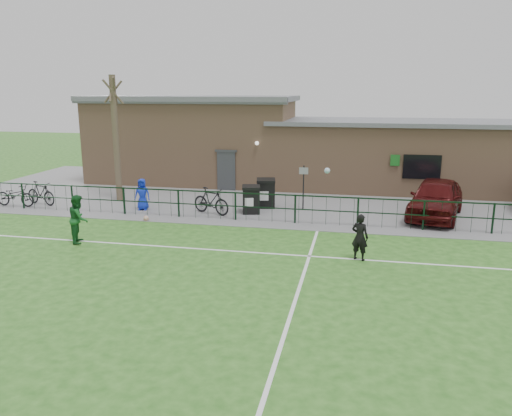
% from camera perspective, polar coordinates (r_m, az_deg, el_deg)
% --- Properties ---
extents(ground, '(90.00, 90.00, 0.00)m').
position_cam_1_polar(ground, '(13.22, -4.50, -10.48)').
color(ground, '#275B1A').
rests_on(ground, ground).
extents(paving_strip, '(34.00, 13.00, 0.02)m').
position_cam_1_polar(paving_strip, '(25.88, 3.84, 1.52)').
color(paving_strip, slate).
rests_on(paving_strip, ground).
extents(pitch_line_touch, '(28.00, 0.10, 0.01)m').
position_cam_1_polar(pitch_line_touch, '(20.40, 1.61, -1.74)').
color(pitch_line_touch, white).
rests_on(pitch_line_touch, ground).
extents(pitch_line_mid, '(28.00, 0.10, 0.01)m').
position_cam_1_polar(pitch_line_mid, '(16.84, -0.70, -5.07)').
color(pitch_line_mid, white).
rests_on(pitch_line_mid, ground).
extents(pitch_line_perp, '(0.10, 16.00, 0.01)m').
position_cam_1_polar(pitch_line_perp, '(12.84, 4.27, -11.21)').
color(pitch_line_perp, white).
rests_on(pitch_line_perp, ground).
extents(perimeter_fence, '(28.00, 0.10, 1.20)m').
position_cam_1_polar(perimeter_fence, '(20.45, 1.72, 0.01)').
color(perimeter_fence, black).
rests_on(perimeter_fence, ground).
extents(bare_tree, '(0.30, 0.30, 6.00)m').
position_cam_1_polar(bare_tree, '(24.99, -15.71, 7.56)').
color(bare_tree, '#4C3E2E').
rests_on(bare_tree, ground).
extents(wheelie_bin_left, '(0.97, 1.05, 1.22)m').
position_cam_1_polar(wheelie_bin_left, '(23.03, 1.14, 1.62)').
color(wheelie_bin_left, black).
rests_on(wheelie_bin_left, paving_strip).
extents(wheelie_bin_right, '(0.90, 0.98, 1.12)m').
position_cam_1_polar(wheelie_bin_right, '(21.94, -0.55, 0.89)').
color(wheelie_bin_right, black).
rests_on(wheelie_bin_right, paving_strip).
extents(sign_post, '(0.08, 0.08, 2.00)m').
position_cam_1_polar(sign_post, '(22.63, 5.43, 2.36)').
color(sign_post, black).
rests_on(sign_post, paving_strip).
extents(car_maroon, '(3.09, 5.15, 1.64)m').
position_cam_1_polar(car_maroon, '(22.49, 19.87, 1.07)').
color(car_maroon, '#440C0C').
rests_on(car_maroon, paving_strip).
extents(bicycle_a, '(1.96, 0.71, 1.02)m').
position_cam_1_polar(bicycle_a, '(25.75, -25.83, 1.31)').
color(bicycle_a, black).
rests_on(bicycle_a, paving_strip).
extents(bicycle_b, '(1.91, 1.04, 1.10)m').
position_cam_1_polar(bicycle_b, '(25.58, -23.38, 1.57)').
color(bicycle_b, black).
rests_on(bicycle_b, paving_strip).
extents(bicycle_d, '(2.00, 1.27, 1.16)m').
position_cam_1_polar(bicycle_d, '(21.79, -5.16, 0.81)').
color(bicycle_d, black).
rests_on(bicycle_d, paving_strip).
extents(spectator_child, '(0.75, 0.55, 1.42)m').
position_cam_1_polar(spectator_child, '(23.03, -12.87, 1.54)').
color(spectator_child, '#142DC4').
rests_on(spectator_child, paving_strip).
extents(goalkeeper_kick, '(1.74, 3.68, 2.44)m').
position_cam_1_polar(goalkeeper_kick, '(16.33, 11.64, -2.98)').
color(goalkeeper_kick, black).
rests_on(goalkeeper_kick, ground).
extents(outfield_player, '(0.91, 1.02, 1.73)m').
position_cam_1_polar(outfield_player, '(18.80, -19.60, -1.16)').
color(outfield_player, '#195724').
rests_on(outfield_player, ground).
extents(ball_ground, '(0.22, 0.22, 0.22)m').
position_cam_1_polar(ball_ground, '(21.24, -12.44, -1.15)').
color(ball_ground, silver).
rests_on(ball_ground, ground).
extents(clubhouse, '(24.25, 5.40, 4.96)m').
position_cam_1_polar(clubhouse, '(28.59, 3.00, 7.16)').
color(clubhouse, tan).
rests_on(clubhouse, ground).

